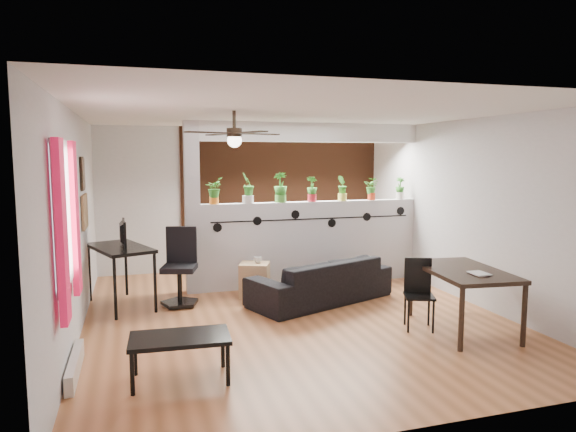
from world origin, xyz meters
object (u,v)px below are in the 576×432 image
Objects in this scene: potted_plant_6 at (400,188)px; sofa at (320,281)px; potted_plant_5 at (372,188)px; computer_desk at (120,252)px; office_chair at (180,272)px; potted_plant_3 at (312,188)px; cube_shelf at (255,280)px; cup at (258,260)px; ceiling_fan at (234,136)px; folding_chair at (418,287)px; coffee_table at (180,341)px; potted_plant_1 at (248,187)px; potted_plant_2 at (281,186)px; dining_table at (463,276)px; potted_plant_0 at (214,190)px; potted_plant_4 at (342,187)px.

potted_plant_6 is 2.42m from sofa.
computer_desk is at bearing -173.39° from potted_plant_5.
office_chair reaches higher than sofa.
potted_plant_3 is 1.78m from cube_shelf.
cup is at bearing -165.87° from potted_plant_5.
potted_plant_3 is at bearing 48.37° from ceiling_fan.
folding_chair is at bearing -16.00° from ceiling_fan.
coffee_table is at bearing -141.88° from potted_plant_6.
coffee_table is (-1.33, -3.11, -1.22)m from potted_plant_1.
folding_chair is at bearing -33.94° from office_chair.
office_chair is (-1.63, -0.60, -1.13)m from potted_plant_2.
sofa is (0.30, -1.02, -1.31)m from potted_plant_2.
potted_plant_5 is at bearing 34.15° from ceiling_fan.
cup is at bearing -52.64° from sofa.
potted_plant_2 is at bearing 113.57° from folding_chair.
sofa is 1.55× the size of computer_desk.
cup is (0.03, -0.52, -1.04)m from potted_plant_1.
dining_table is at bearing -46.66° from cup.
coffee_table is at bearing -120.89° from ceiling_fan.
computer_desk reaches higher than folding_chair.
office_chair is at bearing -9.85° from computer_desk.
sofa is at bearing -11.44° from computer_desk.
computer_desk reaches higher than cube_shelf.
potted_plant_6 reaches higher than computer_desk.
potted_plant_5 is at bearing 0.00° from potted_plant_0.
sofa is 2.40× the size of folding_chair.
ceiling_fan is 2.90× the size of potted_plant_4.
ceiling_fan reaches higher than sofa.
potted_plant_5 is (1.05, -0.00, -0.02)m from potted_plant_3.
potted_plant_4 is at bearing 7.60° from computer_desk.
folding_chair is (2.68, -1.81, 0.03)m from office_chair.
potted_plant_4 is 3.50× the size of cup.
ceiling_fan is 2.94× the size of potted_plant_0.
potted_plant_5 reaches higher than computer_desk.
potted_plant_6 is (2.11, 0.00, -0.05)m from potted_plant_2.
ceiling_fan is at bearing -150.49° from potted_plant_6.
sofa is at bearing -8.16° from cube_shelf.
ceiling_fan is 1.41× the size of folding_chair.
potted_plant_1 is 3.08m from folding_chair.
computer_desk is at bearing 150.94° from dining_table.
potted_plant_2 reaches higher than sofa.
potted_plant_1 is 1.58m from potted_plant_4.
folding_chair is at bearing -27.79° from cube_shelf.
cube_shelf is at bearing -51.12° from sofa.
cup is (-0.50, -0.52, -1.05)m from potted_plant_2.
potted_plant_2 is at bearing 20.24° from office_chair.
office_chair is (-2.16, -0.60, -1.09)m from potted_plant_3.
potted_plant_5 is (1.58, 0.00, -0.05)m from potted_plant_2.
ceiling_fan is 0.91× the size of computer_desk.
coffee_table is at bearing -77.82° from computer_desk.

